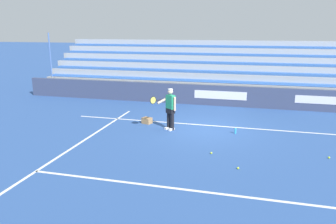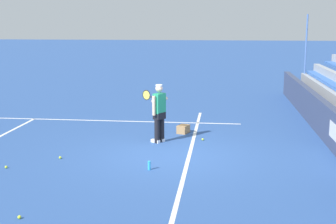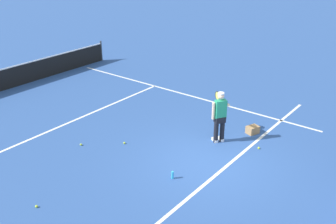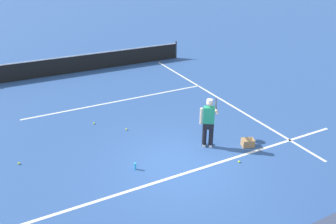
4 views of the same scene
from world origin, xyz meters
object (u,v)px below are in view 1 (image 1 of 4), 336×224
(ball_box_cardboard, at_px, (147,121))
(tennis_ball_stray_back, at_px, (329,158))
(tennis_player, at_px, (170,109))
(tennis_ball_by_box, at_px, (238,168))
(tennis_ball_near_player, at_px, (170,120))
(water_bottle, at_px, (235,131))
(tennis_ball_far_left, at_px, (211,153))

(ball_box_cardboard, xyz_separation_m, tennis_ball_stray_back, (-6.96, 2.38, -0.10))
(tennis_player, xyz_separation_m, tennis_ball_by_box, (-2.96, 3.34, -0.86))
(tennis_ball_near_player, distance_m, tennis_ball_by_box, 5.67)
(tennis_ball_by_box, height_order, water_bottle, water_bottle)
(tennis_ball_near_player, bearing_deg, tennis_ball_stray_back, 153.48)
(ball_box_cardboard, distance_m, tennis_ball_stray_back, 7.36)
(tennis_player, bearing_deg, tennis_ball_near_player, -75.60)
(tennis_ball_stray_back, xyz_separation_m, water_bottle, (3.08, -1.89, 0.08))
(tennis_ball_stray_back, relative_size, tennis_ball_far_left, 1.00)
(ball_box_cardboard, height_order, tennis_ball_far_left, ball_box_cardboard)
(tennis_ball_stray_back, distance_m, water_bottle, 3.62)
(tennis_ball_near_player, xyz_separation_m, water_bottle, (-3.00, 1.15, 0.08))
(ball_box_cardboard, relative_size, tennis_ball_near_player, 6.06)
(tennis_ball_by_box, xyz_separation_m, tennis_ball_stray_back, (-2.79, -1.59, 0.00))
(tennis_ball_by_box, relative_size, tennis_ball_stray_back, 1.00)
(tennis_ball_by_box, xyz_separation_m, tennis_ball_far_left, (0.93, -1.03, 0.00))
(tennis_ball_stray_back, height_order, water_bottle, water_bottle)
(tennis_player, distance_m, ball_box_cardboard, 1.56)
(ball_box_cardboard, height_order, tennis_ball_by_box, ball_box_cardboard)
(tennis_ball_near_player, xyz_separation_m, tennis_ball_by_box, (-3.29, 4.62, 0.00))
(ball_box_cardboard, bearing_deg, tennis_ball_near_player, -143.08)
(tennis_player, relative_size, ball_box_cardboard, 4.29)
(water_bottle, bearing_deg, ball_box_cardboard, -7.20)
(tennis_ball_by_box, distance_m, tennis_ball_far_left, 1.39)
(tennis_ball_stray_back, bearing_deg, tennis_ball_by_box, 29.59)
(tennis_player, relative_size, tennis_ball_by_box, 25.98)
(tennis_ball_near_player, xyz_separation_m, tennis_ball_stray_back, (-6.08, 3.04, 0.00))
(tennis_ball_by_box, distance_m, water_bottle, 3.49)
(ball_box_cardboard, bearing_deg, tennis_ball_by_box, 136.44)
(ball_box_cardboard, height_order, water_bottle, ball_box_cardboard)
(tennis_ball_far_left, bearing_deg, tennis_ball_by_box, 132.21)
(ball_box_cardboard, xyz_separation_m, tennis_ball_near_player, (-0.88, -0.66, -0.10))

